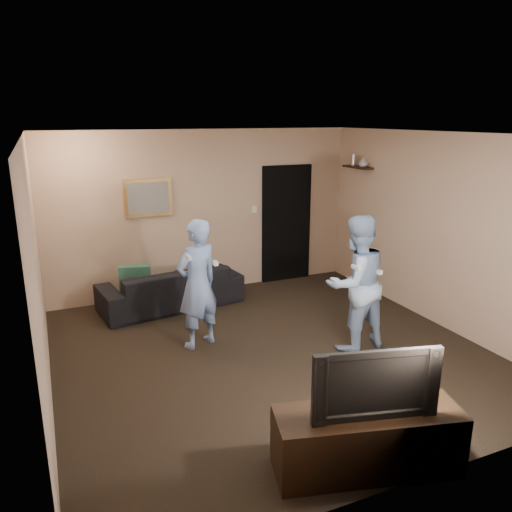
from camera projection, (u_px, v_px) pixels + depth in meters
name	position (u px, v px, depth m)	size (l,w,h in m)	color
ground	(270.00, 351.00, 6.12)	(5.00, 5.00, 0.00)	black
ceiling	(272.00, 134.00, 5.42)	(5.00, 5.00, 0.04)	silver
wall_back	(205.00, 213.00, 7.98)	(5.00, 0.04, 2.60)	tan
wall_front	(420.00, 332.00, 3.56)	(5.00, 0.04, 2.60)	tan
wall_left	(37.00, 276.00, 4.82)	(0.04, 5.00, 2.60)	tan
wall_right	(439.00, 230.00, 6.73)	(0.04, 5.00, 2.60)	tan
sofa	(171.00, 287.00, 7.50)	(2.10, 0.82, 0.61)	black
throw_pillow	(135.00, 281.00, 7.26)	(0.45, 0.14, 0.45)	#184A39
painting_frame	(148.00, 198.00, 7.53)	(0.72, 0.05, 0.57)	olive
painting_canvas	(148.00, 198.00, 7.51)	(0.62, 0.01, 0.47)	slate
doorway	(286.00, 224.00, 8.59)	(0.90, 0.06, 2.00)	black
light_switch	(254.00, 209.00, 8.28)	(0.08, 0.02, 0.12)	silver
wall_shelf	(358.00, 167.00, 8.09)	(0.20, 0.60, 0.03)	black
shelf_vase	(363.00, 162.00, 7.94)	(0.14, 0.14, 0.15)	#BBBBC0
shelf_figurine	(353.00, 160.00, 8.18)	(0.06, 0.06, 0.18)	silver
tv_console	(367.00, 441.00, 4.04)	(1.51, 0.49, 0.54)	black
television	(372.00, 379.00, 3.88)	(1.01, 0.13, 0.58)	black
wii_player_left	(197.00, 284.00, 6.09)	(0.69, 0.58, 1.62)	#7DA0D9
wii_player_right	(356.00, 283.00, 6.03)	(0.86, 0.70, 1.68)	#9ABBE1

